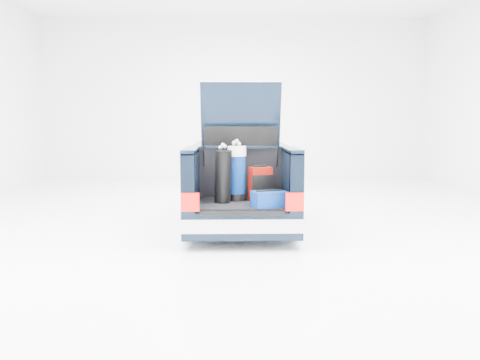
{
  "coord_description": "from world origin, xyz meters",
  "views": [
    {
      "loc": [
        -0.19,
        -9.23,
        1.88
      ],
      "look_at": [
        0.0,
        -0.5,
        0.83
      ],
      "focal_mm": 38.0,
      "sensor_mm": 36.0,
      "label": 1
    }
  ],
  "objects_px": {
    "car": "(239,185)",
    "blue_duffel": "(269,199)",
    "blue_golf_bag": "(237,173)",
    "red_suitcase": "(260,184)",
    "black_golf_bag": "(223,176)"
  },
  "relations": [
    {
      "from": "red_suitcase",
      "to": "blue_duffel",
      "type": "height_order",
      "value": "red_suitcase"
    },
    {
      "from": "car",
      "to": "blue_duffel",
      "type": "height_order",
      "value": "car"
    },
    {
      "from": "car",
      "to": "black_golf_bag",
      "type": "height_order",
      "value": "car"
    },
    {
      "from": "black_golf_bag",
      "to": "blue_golf_bag",
      "type": "relative_size",
      "value": 0.94
    },
    {
      "from": "red_suitcase",
      "to": "black_golf_bag",
      "type": "distance_m",
      "value": 0.64
    },
    {
      "from": "car",
      "to": "blue_golf_bag",
      "type": "xyz_separation_m",
      "value": [
        -0.07,
        -1.37,
        0.37
      ]
    },
    {
      "from": "red_suitcase",
      "to": "blue_duffel",
      "type": "relative_size",
      "value": 1.01
    },
    {
      "from": "car",
      "to": "blue_golf_bag",
      "type": "bearing_deg",
      "value": -92.75
    },
    {
      "from": "red_suitcase",
      "to": "black_golf_bag",
      "type": "height_order",
      "value": "black_golf_bag"
    },
    {
      "from": "red_suitcase",
      "to": "blue_duffel",
      "type": "distance_m",
      "value": 0.61
    },
    {
      "from": "car",
      "to": "blue_duffel",
      "type": "xyz_separation_m",
      "value": [
        0.4,
        -1.98,
        0.04
      ]
    },
    {
      "from": "blue_duffel",
      "to": "blue_golf_bag",
      "type": "bearing_deg",
      "value": 108.96
    },
    {
      "from": "black_golf_bag",
      "to": "blue_golf_bag",
      "type": "distance_m",
      "value": 0.33
    },
    {
      "from": "blue_golf_bag",
      "to": "red_suitcase",
      "type": "bearing_deg",
      "value": -4.29
    },
    {
      "from": "car",
      "to": "blue_duffel",
      "type": "distance_m",
      "value": 2.02
    }
  ]
}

